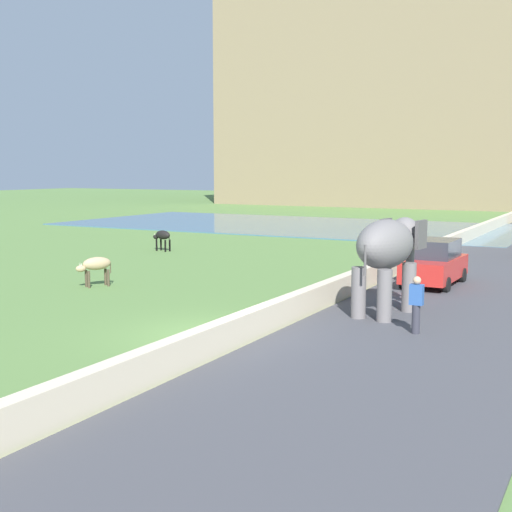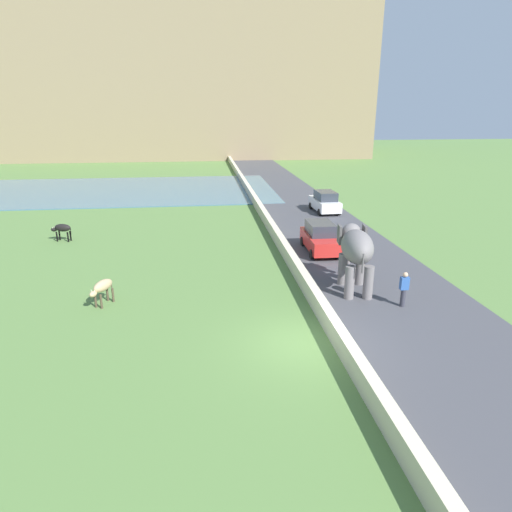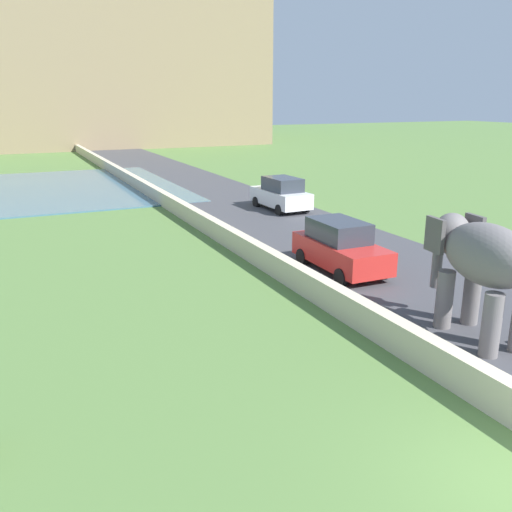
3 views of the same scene
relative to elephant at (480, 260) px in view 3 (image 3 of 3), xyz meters
The scene contains 5 objects.
road_surface 15.49m from the elephant, 84.22° to the left, with size 7.00×120.00×0.06m, color #424247.
barrier_wall 13.57m from the elephant, 99.64° to the left, with size 0.40×110.00×0.80m, color beige.
elephant is the anchor object (origin of this frame).
car_white 16.88m from the elephant, 79.32° to the left, with size 1.91×4.06×1.80m.
car_red 6.14m from the elephant, 90.27° to the left, with size 1.84×4.02×1.80m.
Camera 3 is at (-6.90, -4.58, 5.84)m, focal length 38.38 mm.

